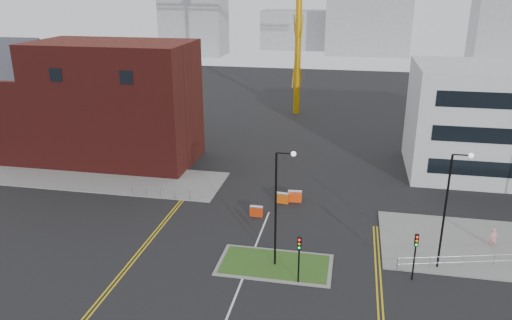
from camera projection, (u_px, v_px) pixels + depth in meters
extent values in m
cube|color=slate|center=(97.00, 177.00, 54.66)|extent=(28.00, 8.00, 0.12)
cube|color=slate|center=(275.00, 265.00, 37.72)|extent=(8.60, 4.60, 0.08)
cube|color=#244517|center=(275.00, 265.00, 37.71)|extent=(8.00, 4.00, 0.12)
cube|color=#4E1513|center=(116.00, 103.00, 57.88)|extent=(18.00, 10.00, 14.00)
cube|color=black|center=(56.00, 75.00, 52.63)|extent=(1.40, 0.10, 1.40)
cube|color=black|center=(126.00, 77.00, 51.17)|extent=(1.40, 0.10, 1.40)
cube|color=#4E1513|center=(26.00, 115.00, 60.74)|extent=(6.00, 10.00, 10.00)
cube|color=#2D3038|center=(19.00, 74.00, 59.06)|extent=(6.40, 8.49, 8.49)
cylinder|color=#D99B0C|center=(299.00, 7.00, 76.30)|extent=(1.00, 1.00, 33.44)
cylinder|color=black|center=(276.00, 211.00, 36.22)|extent=(0.16, 0.16, 9.00)
cylinder|color=black|center=(285.00, 153.00, 34.61)|extent=(1.20, 0.10, 0.10)
sphere|color=silver|center=(294.00, 154.00, 34.50)|extent=(0.36, 0.36, 0.36)
cylinder|color=black|center=(444.00, 213.00, 35.89)|extent=(0.16, 0.16, 9.00)
cylinder|color=black|center=(462.00, 155.00, 34.27)|extent=(1.20, 0.10, 0.10)
sphere|color=silver|center=(471.00, 156.00, 34.16)|extent=(0.36, 0.36, 0.36)
cylinder|color=black|center=(299.00, 264.00, 35.02)|extent=(0.12, 0.12, 3.00)
cube|color=black|center=(299.00, 243.00, 34.45)|extent=(0.28, 0.22, 0.90)
sphere|color=red|center=(299.00, 240.00, 34.23)|extent=(0.18, 0.18, 0.18)
sphere|color=orange|center=(299.00, 244.00, 34.33)|extent=(0.18, 0.18, 0.18)
sphere|color=#0CCC33|center=(299.00, 248.00, 34.43)|extent=(0.18, 0.18, 0.18)
cylinder|color=black|center=(414.00, 261.00, 35.41)|extent=(0.12, 0.12, 3.00)
cube|color=black|center=(417.00, 240.00, 34.84)|extent=(0.28, 0.22, 0.90)
sphere|color=red|center=(417.00, 237.00, 34.62)|extent=(0.18, 0.18, 0.18)
sphere|color=orange|center=(417.00, 241.00, 34.72)|extent=(0.18, 0.18, 0.18)
sphere|color=#0CCC33|center=(416.00, 245.00, 34.82)|extent=(0.18, 0.18, 0.18)
cylinder|color=gray|center=(161.00, 189.00, 48.99)|extent=(6.00, 0.04, 0.04)
cylinder|color=gray|center=(161.00, 194.00, 49.16)|extent=(6.00, 0.04, 0.04)
cylinder|color=gray|center=(132.00, 191.00, 49.71)|extent=(0.05, 0.05, 1.10)
cylinder|color=gray|center=(190.00, 196.00, 48.61)|extent=(0.05, 0.05, 1.10)
cylinder|color=gray|center=(397.00, 264.00, 36.83)|extent=(0.05, 0.05, 1.10)
cube|color=silver|center=(230.00, 310.00, 32.55)|extent=(0.15, 30.00, 0.01)
cube|color=gold|center=(149.00, 239.00, 41.58)|extent=(0.12, 24.00, 0.01)
cube|color=gold|center=(152.00, 239.00, 41.53)|extent=(0.12, 24.00, 0.01)
cube|color=gold|center=(377.00, 291.00, 34.52)|extent=(0.12, 20.00, 0.01)
cube|color=gold|center=(382.00, 292.00, 34.46)|extent=(0.12, 20.00, 0.01)
cube|color=gray|center=(194.00, 16.00, 145.23)|extent=(18.00, 12.00, 22.00)
cube|color=gray|center=(368.00, 27.00, 146.37)|extent=(24.00, 12.00, 16.00)
cube|color=gray|center=(503.00, 7.00, 133.36)|extent=(14.00, 12.00, 28.00)
cube|color=gray|center=(309.00, 30.00, 159.56)|extent=(30.00, 12.00, 12.00)
imported|color=pink|center=(493.00, 238.00, 40.03)|extent=(0.63, 0.44, 1.65)
cube|color=red|center=(256.00, 211.00, 45.51)|extent=(1.18, 0.42, 0.98)
cube|color=silver|center=(256.00, 207.00, 45.36)|extent=(1.18, 0.42, 0.12)
cube|color=#D7510B|center=(282.00, 198.00, 48.27)|extent=(1.26, 0.52, 1.03)
cube|color=silver|center=(282.00, 194.00, 48.12)|extent=(1.26, 0.52, 0.12)
cube|color=#F9420D|center=(295.00, 196.00, 48.53)|extent=(1.36, 0.54, 1.11)
cube|color=silver|center=(295.00, 192.00, 48.36)|extent=(1.36, 0.54, 0.13)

